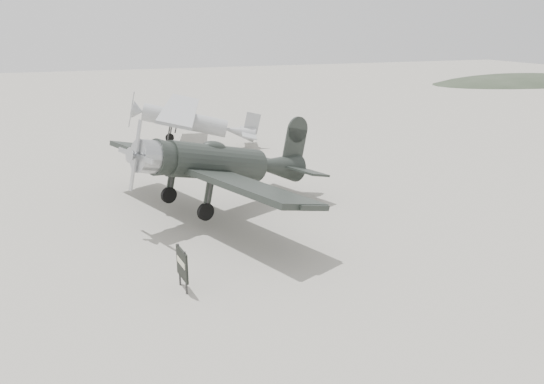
% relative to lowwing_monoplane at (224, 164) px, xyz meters
% --- Properties ---
extents(ground, '(160.00, 160.00, 0.00)m').
position_rel_lowwing_monoplane_xyz_m(ground, '(0.97, -4.27, -2.07)').
color(ground, gray).
rests_on(ground, ground).
extents(hill_northeast, '(32.00, 16.00, 5.20)m').
position_rel_lowwing_monoplane_xyz_m(hill_northeast, '(50.97, 35.73, -2.07)').
color(hill_northeast, '#2D3627').
rests_on(hill_northeast, ground).
extents(lowwing_monoplane, '(8.87, 12.01, 3.92)m').
position_rel_lowwing_monoplane_xyz_m(lowwing_monoplane, '(0.00, 0.00, 0.00)').
color(lowwing_monoplane, black).
rests_on(lowwing_monoplane, ground).
extents(highwing_monoplane, '(8.00, 11.17, 3.16)m').
position_rel_lowwing_monoplane_xyz_m(highwing_monoplane, '(1.16, 12.08, -0.10)').
color(highwing_monoplane, gray).
rests_on(highwing_monoplane, ground).
extents(sign_board, '(0.17, 0.93, 1.35)m').
position_rel_lowwing_monoplane_xyz_m(sign_board, '(-3.02, -6.27, -1.27)').
color(sign_board, '#333333').
rests_on(sign_board, ground).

